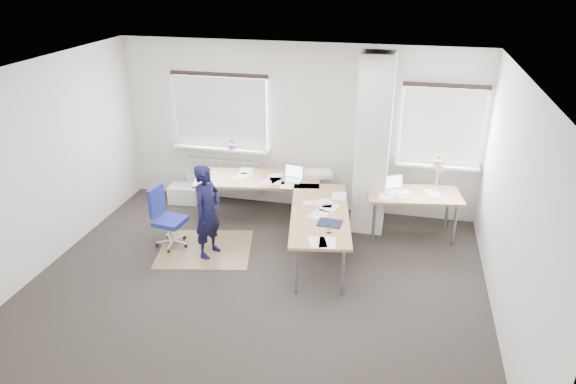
% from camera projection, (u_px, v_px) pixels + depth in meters
% --- Properties ---
extents(ground, '(6.00, 6.00, 0.00)m').
position_uv_depth(ground, '(257.00, 284.00, 6.87)').
color(ground, black).
rests_on(ground, ground).
extents(room_shell, '(6.04, 5.04, 2.82)m').
position_uv_depth(room_shell, '(277.00, 151.00, 6.51)').
color(room_shell, beige).
rests_on(room_shell, ground).
extents(floor_mat, '(1.56, 1.40, 0.01)m').
position_uv_depth(floor_mat, '(205.00, 249.00, 7.69)').
color(floor_mat, olive).
rests_on(floor_mat, ground).
extents(white_crate, '(0.54, 0.41, 0.31)m').
position_uv_depth(white_crate, '(185.00, 194.00, 9.13)').
color(white_crate, white).
rests_on(white_crate, ground).
extents(desk_main, '(2.82, 2.63, 0.96)m').
position_uv_depth(desk_main, '(290.00, 195.00, 7.78)').
color(desk_main, '#956540').
rests_on(desk_main, ground).
extents(desk_side, '(1.49, 0.92, 1.22)m').
position_uv_depth(desk_side, '(414.00, 196.00, 7.78)').
color(desk_side, '#956540').
rests_on(desk_side, ground).
extents(task_chair, '(0.51, 0.50, 0.93)m').
position_uv_depth(task_chair, '(169.00, 230.00, 7.70)').
color(task_chair, navy).
rests_on(task_chair, ground).
extents(person, '(0.46, 0.58, 1.40)m').
position_uv_depth(person, '(208.00, 212.00, 7.27)').
color(person, black).
rests_on(person, ground).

